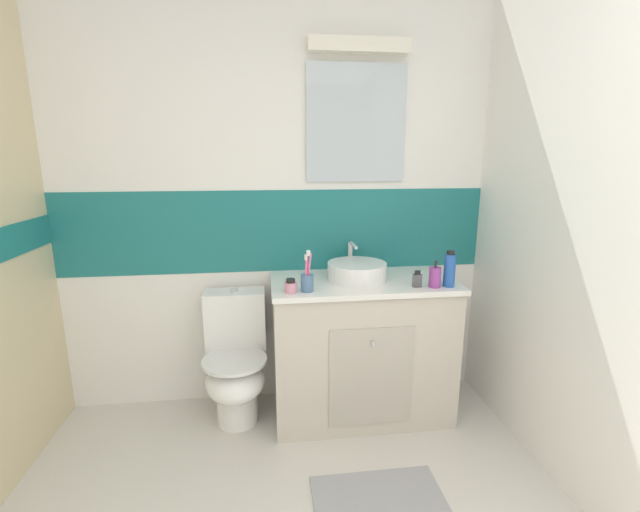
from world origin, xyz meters
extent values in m
cube|color=white|center=(0.00, 2.45, 0.42)|extent=(3.20, 0.10, 0.85)
cube|color=#1E7272|center=(0.00, 2.45, 1.10)|extent=(3.20, 0.10, 0.50)
cube|color=white|center=(0.00, 2.45, 1.93)|extent=(3.20, 0.10, 1.15)
cube|color=silver|center=(0.48, 2.39, 1.74)|extent=(0.60, 0.02, 0.67)
cube|color=white|center=(0.48, 2.35, 2.15)|extent=(0.58, 0.10, 0.08)
cube|color=beige|center=(0.48, 2.14, 0.41)|extent=(1.04, 0.53, 0.82)
cube|color=white|center=(0.48, 2.13, 0.83)|extent=(1.06, 0.55, 0.03)
cube|color=#B6AD9F|center=(0.48, 1.87, 0.37)|extent=(0.47, 0.01, 0.57)
cylinder|color=silver|center=(0.48, 1.85, 0.57)|extent=(0.02, 0.02, 0.03)
cylinder|color=white|center=(0.45, 2.14, 0.90)|extent=(0.34, 0.34, 0.10)
cylinder|color=#B3B3B8|center=(0.45, 2.14, 0.94)|extent=(0.28, 0.28, 0.01)
cylinder|color=silver|center=(0.45, 2.34, 0.94)|extent=(0.03, 0.03, 0.18)
cylinder|color=silver|center=(0.45, 2.24, 1.03)|extent=(0.02, 0.15, 0.02)
cylinder|color=white|center=(-0.27, 2.12, 0.09)|extent=(0.24, 0.24, 0.18)
ellipsoid|color=white|center=(-0.27, 2.08, 0.29)|extent=(0.34, 0.42, 0.22)
cylinder|color=white|center=(-0.27, 2.08, 0.41)|extent=(0.37, 0.37, 0.02)
cube|color=white|center=(-0.27, 2.29, 0.58)|extent=(0.36, 0.17, 0.36)
cylinder|color=silver|center=(-0.27, 2.29, 0.77)|extent=(0.04, 0.04, 0.02)
cylinder|color=#4C7299|center=(0.14, 1.96, 0.90)|extent=(0.07, 0.07, 0.09)
cylinder|color=#D83F4C|center=(0.14, 1.94, 0.97)|extent=(0.02, 0.03, 0.18)
cube|color=white|center=(0.14, 1.94, 1.06)|extent=(0.01, 0.02, 0.03)
cylinder|color=#D872BF|center=(0.15, 1.95, 0.97)|extent=(0.03, 0.01, 0.18)
cube|color=white|center=(0.15, 1.95, 1.06)|extent=(0.02, 0.02, 0.03)
cylinder|color=#D872BF|center=(0.13, 1.94, 0.96)|extent=(0.02, 0.02, 0.16)
cube|color=white|center=(0.13, 1.94, 1.04)|extent=(0.01, 0.02, 0.03)
cylinder|color=#993F99|center=(0.84, 1.94, 0.91)|extent=(0.06, 0.06, 0.11)
cylinder|color=#262626|center=(0.84, 1.94, 0.98)|extent=(0.01, 0.01, 0.04)
cylinder|color=#262626|center=(0.84, 1.93, 1.00)|extent=(0.01, 0.02, 0.01)
cube|color=#4C4C51|center=(0.74, 1.95, 0.89)|extent=(0.05, 0.03, 0.07)
cylinder|color=black|center=(0.74, 1.95, 0.93)|extent=(0.03, 0.03, 0.02)
cylinder|color=#2659B2|center=(0.92, 1.94, 0.94)|extent=(0.06, 0.06, 0.18)
cylinder|color=black|center=(0.92, 1.94, 1.04)|extent=(0.04, 0.04, 0.02)
cylinder|color=pink|center=(0.05, 1.94, 0.88)|extent=(0.07, 0.07, 0.06)
cylinder|color=black|center=(0.05, 1.94, 0.92)|extent=(0.05, 0.05, 0.02)
cube|color=#99999E|center=(0.41, 1.43, 0.01)|extent=(0.61, 0.33, 0.01)
camera|label=1|loc=(-0.08, -0.22, 1.55)|focal=24.20mm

